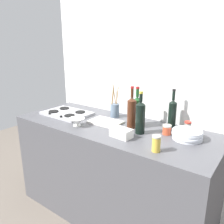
# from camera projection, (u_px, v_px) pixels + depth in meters

# --- Properties ---
(ground_plane) EXTENTS (6.00, 6.00, 0.00)m
(ground_plane) POSITION_uv_depth(u_px,v_px,m) (112.00, 211.00, 2.23)
(ground_plane) COLOR #6B6056
(ground_plane) RESTS_ON ground
(counter_block) EXTENTS (1.80, 0.70, 0.90)m
(counter_block) POSITION_uv_depth(u_px,v_px,m) (112.00, 171.00, 2.11)
(counter_block) COLOR #4C4C51
(counter_block) RESTS_ON ground
(backsplash_panel) EXTENTS (1.90, 0.06, 2.53)m
(backsplash_panel) POSITION_uv_depth(u_px,v_px,m) (136.00, 78.00, 2.17)
(backsplash_panel) COLOR white
(backsplash_panel) RESTS_ON ground
(stovetop_hob) EXTENTS (0.46, 0.32, 0.04)m
(stovetop_hob) POSITION_uv_depth(u_px,v_px,m) (67.00, 113.00, 2.27)
(stovetop_hob) COLOR #B2B2B7
(stovetop_hob) RESTS_ON counter_block
(plate_stack) EXTENTS (0.22, 0.22, 0.07)m
(plate_stack) POSITION_uv_depth(u_px,v_px,m) (187.00, 135.00, 1.68)
(plate_stack) COLOR white
(plate_stack) RESTS_ON counter_block
(wine_bottle_leftmost) EXTENTS (0.07, 0.07, 0.35)m
(wine_bottle_leftmost) POSITION_uv_depth(u_px,v_px,m) (132.00, 112.00, 1.88)
(wine_bottle_leftmost) COLOR #472314
(wine_bottle_leftmost) RESTS_ON counter_block
(wine_bottle_mid_left) EXTENTS (0.07, 0.07, 0.33)m
(wine_bottle_mid_left) POSITION_uv_depth(u_px,v_px,m) (172.00, 113.00, 1.89)
(wine_bottle_mid_left) COLOR black
(wine_bottle_mid_left) RESTS_ON counter_block
(wine_bottle_mid_right) EXTENTS (0.07, 0.07, 0.34)m
(wine_bottle_mid_right) POSITION_uv_depth(u_px,v_px,m) (137.00, 110.00, 1.95)
(wine_bottle_mid_right) COLOR #19471E
(wine_bottle_mid_right) RESTS_ON counter_block
(wine_bottle_rightmost) EXTENTS (0.07, 0.07, 0.34)m
(wine_bottle_rightmost) POSITION_uv_depth(u_px,v_px,m) (140.00, 117.00, 1.76)
(wine_bottle_rightmost) COLOR black
(wine_bottle_rightmost) RESTS_ON counter_block
(mixing_bowl) EXTENTS (0.14, 0.14, 0.07)m
(mixing_bowl) POSITION_uv_depth(u_px,v_px,m) (77.00, 122.00, 1.95)
(mixing_bowl) COLOR white
(mixing_bowl) RESTS_ON counter_block
(butter_dish) EXTENTS (0.17, 0.11, 0.07)m
(butter_dish) POSITION_uv_depth(u_px,v_px,m) (121.00, 133.00, 1.72)
(butter_dish) COLOR white
(butter_dish) RESTS_ON counter_block
(utensil_crock) EXTENTS (0.09, 0.09, 0.32)m
(utensil_crock) POSITION_uv_depth(u_px,v_px,m) (115.00, 109.00, 2.19)
(utensil_crock) COLOR slate
(utensil_crock) RESTS_ON counter_block
(condiment_jar_front) EXTENTS (0.05, 0.05, 0.08)m
(condiment_jar_front) POSITION_uv_depth(u_px,v_px,m) (188.00, 126.00, 1.85)
(condiment_jar_front) COLOR #9E998C
(condiment_jar_front) RESTS_ON counter_block
(condiment_jar_rear) EXTENTS (0.06, 0.06, 0.11)m
(condiment_jar_rear) POSITION_uv_depth(u_px,v_px,m) (156.00, 144.00, 1.48)
(condiment_jar_rear) COLOR gold
(condiment_jar_rear) RESTS_ON counter_block
(condiment_jar_spare) EXTENTS (0.07, 0.07, 0.08)m
(condiment_jar_spare) POSITION_uv_depth(u_px,v_px,m) (167.00, 130.00, 1.77)
(condiment_jar_spare) COLOR #C64C2D
(condiment_jar_spare) RESTS_ON counter_block
(cutting_board) EXTENTS (0.29, 0.20, 0.02)m
(cutting_board) POSITION_uv_depth(u_px,v_px,m) (105.00, 122.00, 2.03)
(cutting_board) COLOR silver
(cutting_board) RESTS_ON counter_block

